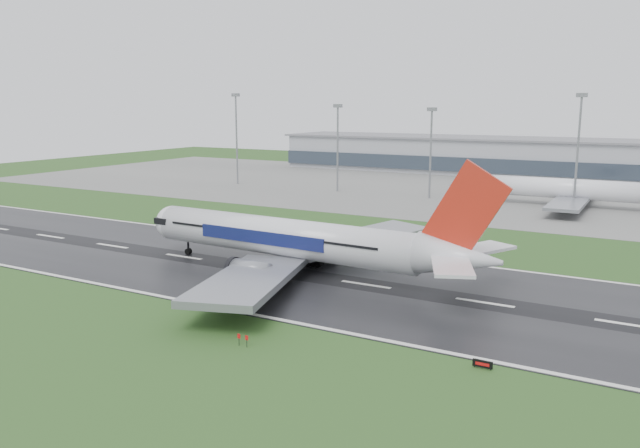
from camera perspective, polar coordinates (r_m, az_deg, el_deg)
The scene contains 11 objects.
ground at distance 106.11m, azimuth 4.20°, elevation -5.55°, with size 520.00×520.00×0.00m, color #224619.
runway at distance 106.09m, azimuth 4.21°, elevation -5.53°, with size 400.00×45.00×0.10m, color black.
apron at distance 223.50m, azimuth 18.01°, elevation 2.61°, with size 400.00×130.00×0.08m, color slate.
terminal at distance 281.50m, azimuth 20.58°, elevation 5.56°, with size 240.00×36.00×15.00m, color gray.
main_airliner at distance 110.32m, azimuth -1.45°, elevation 0.69°, with size 70.21×66.87×20.73m, color silver, non-canonical shape.
parked_airliner at distance 199.19m, azimuth 22.07°, elevation 3.87°, with size 57.68×53.71×16.91m, color white, non-canonical shape.
runway_sign at distance 75.97m, azimuth 14.56°, elevation -12.25°, with size 2.30×0.26×1.04m, color black, non-canonical shape.
floodmast_0 at distance 240.82m, azimuth -7.58°, elevation 7.51°, with size 0.64×0.64×32.79m, color gray.
floodmast_1 at distance 217.86m, azimuth 1.61°, elevation 6.73°, with size 0.64×0.64×28.83m, color gray.
floodmast_2 at distance 204.47m, azimuth 10.01°, elevation 6.16°, with size 0.64×0.64×27.79m, color gray.
floodmast_3 at distance 194.26m, azimuth 22.35°, elevation 5.89°, with size 0.64×0.64×31.86m, color gray.
Camera 1 is at (43.05, -92.29, 29.81)m, focal length 35.21 mm.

